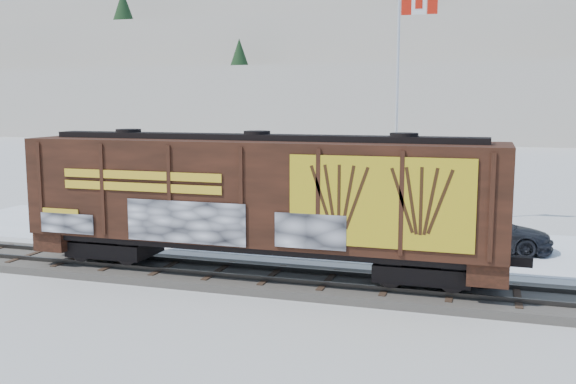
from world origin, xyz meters
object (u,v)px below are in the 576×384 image
(car_white, at_px, (259,218))
(car_dark, at_px, (487,231))
(car_silver, at_px, (266,223))
(hopper_railcar, at_px, (257,196))
(flagpole, at_px, (398,140))

(car_white, xyz_separation_m, car_dark, (10.18, 0.09, -0.04))
(car_dark, bearing_deg, car_silver, 104.97)
(hopper_railcar, height_order, car_white, hopper_railcar)
(flagpole, bearing_deg, car_white, -140.48)
(hopper_railcar, distance_m, flagpole, 12.64)
(car_white, bearing_deg, car_silver, -150.90)
(flagpole, xyz_separation_m, car_white, (-5.75, -4.75, -3.47))
(hopper_railcar, relative_size, car_white, 3.34)
(flagpole, relative_size, car_dark, 2.20)
(flagpole, distance_m, car_white, 8.23)
(hopper_railcar, xyz_separation_m, car_white, (-2.63, 7.44, -2.19))
(car_white, bearing_deg, hopper_railcar, -162.50)
(car_white, height_order, car_dark, car_white)
(hopper_railcar, xyz_separation_m, car_silver, (-1.85, 6.13, -2.17))
(flagpole, xyz_separation_m, car_dark, (4.43, -4.66, -3.51))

